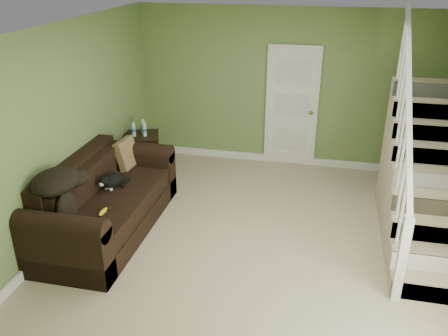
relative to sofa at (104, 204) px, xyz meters
The scene contains 15 objects.
floor 2.06m from the sofa, ahead, with size 5.00×5.50×0.01m, color tan.
ceiling 3.02m from the sofa, ahead, with size 5.00×5.50×0.01m, color white.
wall_back 3.53m from the sofa, 53.56° to the left, with size 5.00×0.04×2.60m, color olive.
wall_front 3.55m from the sofa, 53.77° to the right, with size 5.00×0.04×2.60m, color olive.
wall_left 1.05m from the sofa, behind, with size 0.04×5.50×2.60m, color olive.
baseboard_back 3.39m from the sofa, 53.26° to the left, with size 5.00×0.04×0.12m, color white.
baseboard_left 0.54m from the sofa, behind, with size 0.04×5.50×0.12m, color white.
door 3.49m from the sofa, 51.77° to the left, with size 0.86×0.12×2.02m.
staircase 4.14m from the sofa, 13.39° to the left, with size 1.00×2.51×2.82m.
sofa is the anchor object (origin of this frame).
side_table 1.79m from the sofa, 96.02° to the left, with size 0.70×0.70×0.89m.
cat 0.32m from the sofa, 76.19° to the left, with size 0.27×0.54×0.26m.
banana 0.55m from the sofa, 63.99° to the right, with size 0.05×0.19×0.05m, color gold.
throw_pillow 0.94m from the sofa, 92.14° to the left, with size 0.10×0.41×0.41m, color #4D301F.
throw_blanket 0.93m from the sofa, 107.53° to the right, with size 0.48×0.63×0.26m, color black.
Camera 1 is at (0.67, -4.89, 3.32)m, focal length 38.00 mm.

